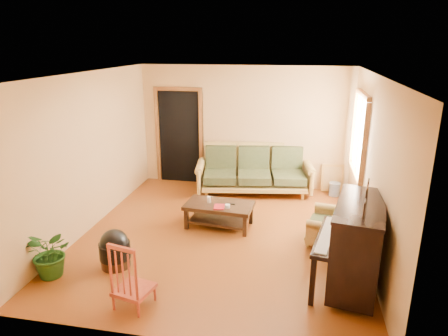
% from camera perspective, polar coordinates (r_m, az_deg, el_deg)
% --- Properties ---
extents(floor, '(5.00, 5.00, 0.00)m').
position_cam_1_polar(floor, '(6.70, -0.35, -9.52)').
color(floor, '#612C0C').
rests_on(floor, ground).
extents(doorway, '(1.08, 0.16, 2.05)m').
position_cam_1_polar(doorway, '(8.96, -6.40, 4.39)').
color(doorway, black).
rests_on(doorway, floor).
extents(window, '(0.12, 1.36, 1.46)m').
position_cam_1_polar(window, '(7.39, 18.81, 4.51)').
color(window, white).
rests_on(window, right_wall).
extents(sofa, '(2.47, 1.34, 1.01)m').
position_cam_1_polar(sofa, '(8.32, 4.35, -0.33)').
color(sofa, '#A9853E').
rests_on(sofa, floor).
extents(coffee_table, '(1.19, 0.71, 0.42)m').
position_cam_1_polar(coffee_table, '(6.91, -0.68, -6.73)').
color(coffee_table, black).
rests_on(coffee_table, floor).
extents(armchair, '(0.86, 0.89, 0.76)m').
position_cam_1_polar(armchair, '(6.50, 14.77, -7.31)').
color(armchair, '#A9853E').
rests_on(armchair, floor).
extents(piano, '(1.02, 1.45, 1.17)m').
position_cam_1_polar(piano, '(5.39, 18.43, -10.64)').
color(piano, black).
rests_on(piano, floor).
extents(footstool, '(0.58, 0.58, 0.42)m').
position_cam_1_polar(footstool, '(5.96, -15.30, -11.62)').
color(footstool, black).
rests_on(footstool, floor).
extents(red_chair, '(0.49, 0.52, 0.88)m').
position_cam_1_polar(red_chair, '(5.00, -12.91, -14.45)').
color(red_chair, maroon).
rests_on(red_chair, floor).
extents(leaning_frame, '(0.47, 0.16, 0.62)m').
position_cam_1_polar(leaning_frame, '(8.74, 15.23, -1.35)').
color(leaning_frame, '#B9883D').
rests_on(leaning_frame, floor).
extents(ceramic_crock, '(0.23, 0.23, 0.28)m').
position_cam_1_polar(ceramic_crock, '(8.59, 15.50, -2.93)').
color(ceramic_crock, '#2F4D8D').
rests_on(ceramic_crock, floor).
extents(potted_plant, '(0.75, 0.69, 0.70)m').
position_cam_1_polar(potted_plant, '(5.93, -23.48, -11.10)').
color(potted_plant, '#235217').
rests_on(potted_plant, floor).
extents(book, '(0.20, 0.25, 0.02)m').
position_cam_1_polar(book, '(6.68, -1.45, -5.57)').
color(book, maroon).
rests_on(book, coffee_table).
extents(candle, '(0.08, 0.08, 0.11)m').
position_cam_1_polar(candle, '(6.86, -2.16, -4.55)').
color(candle, silver).
rests_on(candle, coffee_table).
extents(glass_jar, '(0.09, 0.09, 0.06)m').
position_cam_1_polar(glass_jar, '(6.66, 0.50, -5.47)').
color(glass_jar, white).
rests_on(glass_jar, coffee_table).
extents(remote, '(0.15, 0.06, 0.01)m').
position_cam_1_polar(remote, '(6.81, 0.99, -5.14)').
color(remote, black).
rests_on(remote, coffee_table).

